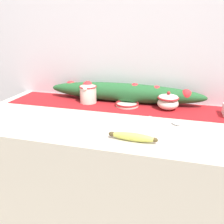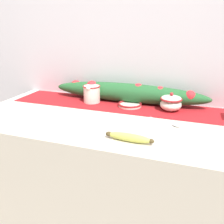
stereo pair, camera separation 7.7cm
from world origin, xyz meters
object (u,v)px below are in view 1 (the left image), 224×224
cream_pitcher (88,94)px  spoon (174,123)px  sugar_bowl (168,102)px  small_dish (127,104)px  banana (133,137)px

cream_pitcher → spoon: 0.56m
sugar_bowl → small_dish: sugar_bowl is taller
banana → spoon: bearing=56.5°
small_dish → banana: bearing=-74.8°
cream_pitcher → sugar_bowl: (0.47, -0.00, -0.01)m
sugar_bowl → small_dish: size_ratio=0.87×
cream_pitcher → banana: 0.57m
cream_pitcher → banana: bearing=-50.8°
sugar_bowl → cream_pitcher: bearing=179.8°
sugar_bowl → spoon: sugar_bowl is taller
small_dish → spoon: (0.28, -0.20, -0.01)m
small_dish → spoon: small_dish is taller
cream_pitcher → spoon: bearing=-21.8°
small_dish → banana: size_ratio=0.66×
cream_pitcher → small_dish: bearing=-1.1°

